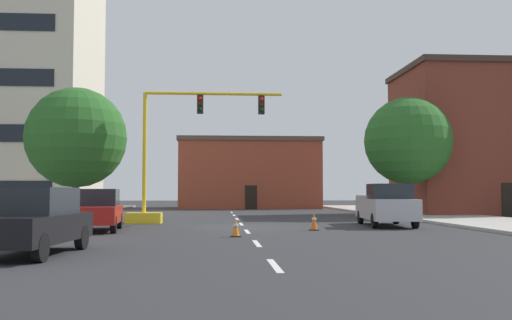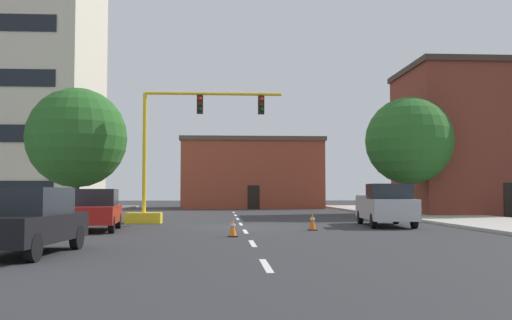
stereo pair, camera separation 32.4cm
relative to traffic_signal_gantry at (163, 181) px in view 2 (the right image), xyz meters
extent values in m
plane|color=#2D2D30|center=(3.98, -3.48, -2.18)|extent=(160.00, 160.00, 0.00)
cube|color=#9E998E|center=(-8.72, 4.52, -2.11)|extent=(6.00, 56.00, 0.14)
cube|color=#B2ADA3|center=(16.69, 4.52, -2.11)|extent=(6.00, 56.00, 0.14)
cube|color=silver|center=(3.98, -17.48, -2.18)|extent=(0.16, 2.40, 0.01)
cube|color=silver|center=(3.98, -11.98, -2.18)|extent=(0.16, 2.40, 0.01)
cube|color=silver|center=(3.98, -6.48, -2.18)|extent=(0.16, 2.40, 0.01)
cube|color=silver|center=(3.98, -0.98, -2.18)|extent=(0.16, 2.40, 0.01)
cube|color=silver|center=(3.98, 4.52, -2.18)|extent=(0.16, 2.40, 0.01)
cube|color=silver|center=(3.98, 10.02, -2.18)|extent=(0.16, 2.40, 0.01)
cube|color=silver|center=(3.98, 15.52, -2.18)|extent=(0.16, 2.40, 0.01)
cube|color=beige|center=(-12.68, 11.94, 8.33)|extent=(12.83, 10.52, 21.02)
cube|color=brown|center=(5.98, 27.93, 1.02)|extent=(13.42, 8.94, 6.39)
cube|color=#4C4238|center=(5.98, 27.93, 4.41)|extent=(13.72, 9.24, 0.40)
cube|color=black|center=(5.98, 23.43, -1.08)|extent=(1.10, 0.06, 2.20)
cube|color=brown|center=(21.58, 10.07, 2.85)|extent=(10.85, 8.23, 10.06)
cube|color=#3D2D23|center=(21.58, 10.07, 8.08)|extent=(11.15, 8.53, 0.40)
cube|color=black|center=(21.58, 5.92, -1.08)|extent=(1.10, 0.06, 2.20)
cube|color=yellow|center=(-0.97, 0.00, -1.91)|extent=(1.80, 1.20, 0.55)
cylinder|color=yellow|center=(-0.97, 0.00, 1.47)|extent=(0.20, 0.20, 6.20)
cylinder|color=yellow|center=(2.59, 0.00, 4.57)|extent=(7.12, 0.16, 0.16)
cube|color=black|center=(1.87, 0.00, 3.99)|extent=(0.32, 0.36, 0.95)
sphere|color=red|center=(1.87, -0.19, 4.27)|extent=(0.20, 0.20, 0.20)
sphere|color=#38280A|center=(1.87, -0.19, 3.99)|extent=(0.20, 0.20, 0.20)
sphere|color=black|center=(1.87, -0.19, 3.71)|extent=(0.20, 0.20, 0.20)
cube|color=black|center=(5.08, 0.00, 3.99)|extent=(0.32, 0.36, 0.95)
sphere|color=red|center=(5.08, -0.19, 4.27)|extent=(0.20, 0.20, 0.20)
sphere|color=#38280A|center=(5.08, -0.19, 3.99)|extent=(0.20, 0.20, 0.20)
sphere|color=black|center=(5.08, -0.19, 3.71)|extent=(0.20, 0.20, 0.20)
cylinder|color=brown|center=(-4.72, 1.20, -0.92)|extent=(0.36, 0.36, 2.51)
sphere|color=#286023|center=(-4.72, 1.20, 2.33)|extent=(5.32, 5.32, 5.32)
cylinder|color=#4C3823|center=(14.77, 5.46, -0.80)|extent=(0.36, 0.36, 2.77)
sphere|color=#286023|center=(14.77, 5.46, 2.64)|extent=(5.47, 5.47, 5.47)
cube|color=#BCBCC1|center=(10.77, -3.05, -1.37)|extent=(2.42, 5.54, 0.95)
cube|color=#1E2328|center=(10.70, -3.95, -0.54)|extent=(1.98, 1.94, 0.70)
cube|color=#BCBCC1|center=(10.87, -1.87, -0.81)|extent=(2.21, 2.96, 0.16)
cylinder|color=black|center=(11.53, -4.95, -1.84)|extent=(0.27, 0.70, 0.68)
cylinder|color=black|center=(9.73, -4.81, -1.84)|extent=(0.27, 0.70, 0.68)
cylinder|color=black|center=(11.81, -1.29, -1.84)|extent=(0.27, 0.70, 0.68)
cylinder|color=black|center=(10.02, -1.15, -1.84)|extent=(0.27, 0.70, 0.68)
cube|color=black|center=(-2.05, -14.98, -1.49)|extent=(2.23, 4.64, 0.70)
cube|color=#1E2328|center=(-2.04, -14.89, -0.79)|extent=(1.89, 2.44, 0.70)
cylinder|color=black|center=(-2.74, -13.39, -1.84)|extent=(0.28, 0.70, 0.68)
cylinder|color=black|center=(-1.09, -13.53, -1.84)|extent=(0.28, 0.70, 0.68)
cylinder|color=black|center=(-1.35, -16.58, -1.84)|extent=(0.28, 0.70, 0.68)
cube|color=#B21E19|center=(-2.24, -5.73, -1.49)|extent=(2.23, 4.64, 0.70)
cube|color=#1E2328|center=(-2.25, -5.63, -0.79)|extent=(1.90, 2.44, 0.70)
cylinder|color=black|center=(-3.20, -4.28, -1.84)|extent=(0.28, 0.70, 0.68)
cylinder|color=black|center=(-1.56, -4.13, -1.84)|extent=(0.28, 0.70, 0.68)
cylinder|color=black|center=(-2.93, -7.32, -1.84)|extent=(0.28, 0.70, 0.68)
cylinder|color=black|center=(-1.29, -7.18, -1.84)|extent=(0.28, 0.70, 0.68)
cube|color=black|center=(6.83, -5.93, -2.16)|extent=(0.36, 0.36, 0.04)
cone|color=orange|center=(6.83, -5.93, -1.78)|extent=(0.28, 0.28, 0.72)
cylinder|color=white|center=(6.83, -5.93, -1.69)|extent=(0.19, 0.19, 0.08)
cube|color=black|center=(3.41, -9.23, -2.16)|extent=(0.36, 0.36, 0.04)
cone|color=orange|center=(3.41, -9.23, -1.83)|extent=(0.28, 0.28, 0.62)
cylinder|color=white|center=(3.41, -9.23, -1.76)|extent=(0.19, 0.19, 0.08)
camera|label=1|loc=(2.66, -30.45, -0.55)|focal=41.09mm
camera|label=2|loc=(2.98, -30.47, -0.55)|focal=41.09mm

